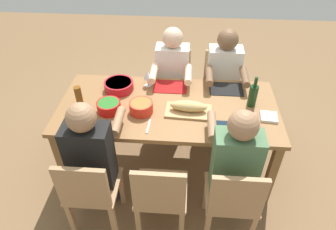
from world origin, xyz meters
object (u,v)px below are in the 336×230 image
diner_far_right (223,77)px  beer_bottle (79,98)px  chair_near_left (90,191)px  diner_far_center (172,75)px  diner_near_left (92,154)px  chair_far_center (173,82)px  serving_bowl_fruit (141,107)px  bread_loaf (189,106)px  cutting_board (188,111)px  serving_bowl_greens (109,106)px  wine_bottle (253,95)px  chair_near_right (233,200)px  chair_near_center (160,195)px  diner_near_right (234,162)px  serving_bowl_salad (119,85)px  chair_far_right (220,84)px  napkin_stack (269,117)px  wine_glass (148,76)px  dining_table (168,112)px

diner_far_right → beer_bottle: size_ratio=5.45×
chair_near_left → diner_far_center: size_ratio=0.71×
diner_near_left → chair_far_center: diner_near_left is taller
serving_bowl_fruit → bread_loaf: bread_loaf is taller
cutting_board → chair_far_center: bearing=102.1°
serving_bowl_greens → cutting_board: (0.69, 0.03, -0.04)m
diner_far_center → beer_bottle: 1.04m
wine_bottle → chair_near_right: bearing=-103.6°
chair_near_center → chair_near_right: 0.54m
diner_near_right → serving_bowl_fruit: (-0.77, 0.49, 0.10)m
serving_bowl_fruit → wine_bottle: 0.99m
chair_near_center → chair_near_right: size_ratio=1.00×
chair_near_left → serving_bowl_salad: chair_near_left is taller
diner_far_right → chair_near_center: bearing=-111.4°
diner_far_center → chair_near_right: 1.50m
diner_near_right → serving_bowl_greens: size_ratio=5.77×
chair_far_right → wine_bottle: size_ratio=2.93×
cutting_board → serving_bowl_salad: bearing=155.9°
diner_far_center → bread_loaf: (0.18, -0.68, 0.11)m
chair_near_center → napkin_stack: 1.13m
serving_bowl_salad → wine_glass: size_ratio=1.67×
diner_near_right → serving_bowl_greens: (-1.05, 0.48, 0.10)m
chair_far_right → serving_bowl_greens: 1.41m
chair_far_right → napkin_stack: size_ratio=6.07×
chair_far_right → diner_far_right: 0.28m
chair_near_right → cutting_board: bearing=117.0°
chair_far_center → cutting_board: bearing=-77.9°
chair_far_right → serving_bowl_fruit: (-0.77, -0.89, 0.31)m
diner_far_center → chair_near_center: diner_far_center is taller
chair_near_right → wine_glass: bearing=125.0°
diner_far_center → beer_bottle: size_ratio=5.45×
chair_near_right → serving_bowl_greens: 1.28m
chair_near_center → serving_bowl_fruit: bearing=108.5°
diner_near_right → serving_bowl_greens: diner_near_right is taller
wine_bottle → napkin_stack: wine_bottle is taller
serving_bowl_salad → bread_loaf: 0.74m
chair_far_right → serving_bowl_salad: size_ratio=3.07×
chair_near_right → diner_near_right: bearing=90.0°
chair_near_left → serving_bowl_fruit: chair_near_left is taller
diner_far_center → wine_glass: (-0.22, -0.29, 0.16)m
chair_near_center → dining_table: bearing=90.0°
chair_far_right → serving_bowl_greens: chair_far_right is taller
diner_near_left → serving_bowl_fruit: size_ratio=5.85×
serving_bowl_greens → dining_table: bearing=12.7°
serving_bowl_salad → napkin_stack: 1.40m
chair_far_center → beer_bottle: bearing=-131.3°
chair_near_left → napkin_stack: 1.58m
chair_near_center → beer_bottle: (-0.77, 0.69, 0.37)m
serving_bowl_salad → wine_bottle: wine_bottle is taller
diner_near_left → diner_near_right: size_ratio=1.00×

